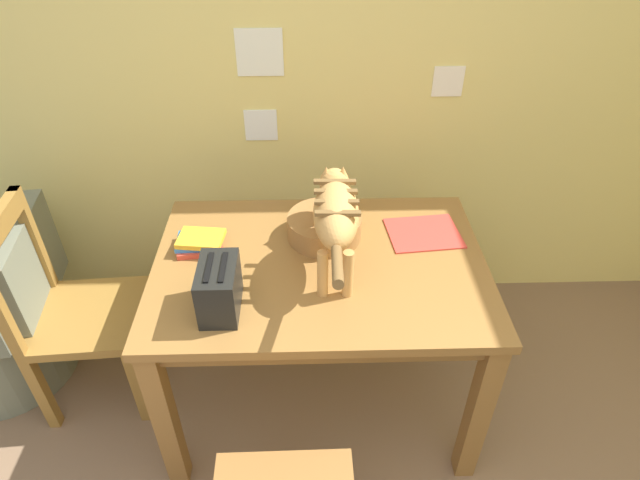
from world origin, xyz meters
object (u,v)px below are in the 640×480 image
coffee_mug (335,218)px  toaster (219,288)px  wooden_chair_far (76,313)px  cat (335,213)px  book_stack (200,242)px  saucer_bowl (333,231)px  magazine (424,233)px  wicker_basket (324,227)px  dining_table (320,282)px

coffee_mug → toaster: bearing=-134.3°
toaster → wooden_chair_far: size_ratio=0.22×
cat → book_stack: (-0.49, 0.12, -0.20)m
cat → coffee_mug: (0.01, 0.19, -0.16)m
saucer_bowl → wooden_chair_far: bearing=-175.0°
cat → book_stack: size_ratio=3.65×
coffee_mug → book_stack: 0.51m
magazine → toaster: bearing=-157.8°
magazine → wicker_basket: size_ratio=0.97×
saucer_bowl → book_stack: size_ratio=1.04×
dining_table → toaster: toaster is taller
coffee_mug → magazine: 0.35m
cat → magazine: size_ratio=2.46×
saucer_bowl → wicker_basket: wicker_basket is taller
saucer_bowl → wicker_basket: 0.05m
toaster → wooden_chair_far: 0.82m
dining_table → magazine: 0.44m
magazine → wooden_chair_far: 1.42m
saucer_bowl → toaster: toaster is taller
magazine → book_stack: bearing=178.9°
dining_table → coffee_mug: bearing=70.5°
coffee_mug → wooden_chair_far: wooden_chair_far is taller
dining_table → book_stack: bearing=167.9°
book_stack → toaster: 0.34m
cat → toaster: cat is taller
dining_table → coffee_mug: (0.06, 0.17, 0.17)m
cat → magazine: (0.35, 0.18, -0.23)m
dining_table → wooden_chair_far: 1.00m
book_stack → wooden_chair_far: size_ratio=0.20×
magazine → book_stack: size_ratio=1.48×
wicker_basket → wooden_chair_far: size_ratio=0.30×
magazine → wicker_basket: bearing=175.3°
cat → wicker_basket: cat is taller
dining_table → toaster: size_ratio=5.96×
cat → wooden_chair_far: size_ratio=0.72×
cat → wicker_basket: 0.26m
dining_table → saucer_bowl: 0.21m
coffee_mug → dining_table: bearing=-109.5°
coffee_mug → magazine: (0.34, -0.01, -0.07)m
magazine → wicker_basket: (-0.38, -0.01, 0.04)m
magazine → dining_table: bearing=-163.9°
coffee_mug → magazine: size_ratio=0.46×
wicker_basket → wooden_chair_far: wooden_chair_far is taller
cat → saucer_bowl: bearing=90.0°
book_stack → wicker_basket: wicker_basket is taller
book_stack → wooden_chair_far: (-0.54, -0.02, -0.33)m
dining_table → cat: cat is taller
wooden_chair_far → wicker_basket: bearing=90.7°
dining_table → magazine: size_ratio=4.42×
cat → dining_table: bearing=157.4°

